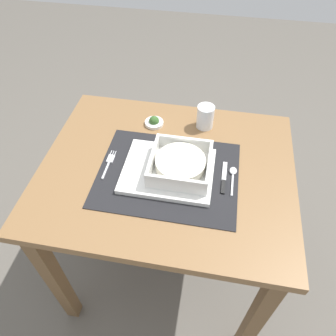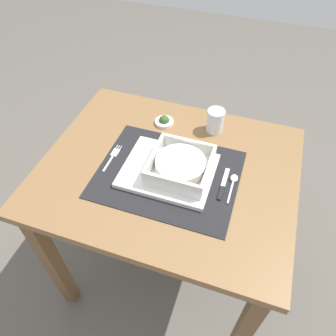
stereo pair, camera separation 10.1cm
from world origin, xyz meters
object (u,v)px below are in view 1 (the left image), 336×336
(porridge_bowl, at_px, (180,164))
(fork, at_px, (109,162))
(dining_table, at_px, (167,189))
(condiment_saucer, at_px, (154,122))
(butter_knife, at_px, (224,179))
(spoon, at_px, (233,174))
(drinking_glass, at_px, (205,118))

(porridge_bowl, xyz_separation_m, fork, (-0.24, 0.00, -0.04))
(dining_table, xyz_separation_m, porridge_bowl, (0.05, -0.02, 0.16))
(fork, relative_size, condiment_saucer, 1.85)
(butter_knife, bearing_deg, spoon, 41.48)
(porridge_bowl, height_order, spoon, porridge_bowl)
(porridge_bowl, relative_size, condiment_saucer, 2.68)
(drinking_glass, relative_size, condiment_saucer, 1.25)
(porridge_bowl, xyz_separation_m, butter_knife, (0.14, -0.01, -0.04))
(dining_table, bearing_deg, butter_knife, -7.39)
(fork, relative_size, spoon, 1.09)
(condiment_saucer, bearing_deg, drinking_glass, 7.01)
(butter_knife, height_order, drinking_glass, drinking_glass)
(dining_table, relative_size, drinking_glass, 9.56)
(porridge_bowl, height_order, fork, porridge_bowl)
(porridge_bowl, xyz_separation_m, spoon, (0.17, 0.02, -0.04))
(dining_table, bearing_deg, drinking_glass, 66.46)
(spoon, bearing_deg, dining_table, 177.85)
(drinking_glass, bearing_deg, condiment_saucer, -172.99)
(dining_table, distance_m, fork, 0.23)
(condiment_saucer, bearing_deg, dining_table, -67.49)
(dining_table, xyz_separation_m, spoon, (0.22, 0.00, 0.13))
(dining_table, distance_m, butter_knife, 0.23)
(dining_table, relative_size, spoon, 7.11)
(fork, relative_size, drinking_glass, 1.47)
(butter_knife, relative_size, condiment_saucer, 1.92)
(fork, bearing_deg, condiment_saucer, 63.60)
(condiment_saucer, bearing_deg, spoon, -34.19)
(dining_table, height_order, drinking_glass, drinking_glass)
(dining_table, height_order, fork, fork)
(butter_knife, bearing_deg, condiment_saucer, 136.72)
(dining_table, relative_size, porridge_bowl, 4.47)
(spoon, bearing_deg, drinking_glass, 114.02)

